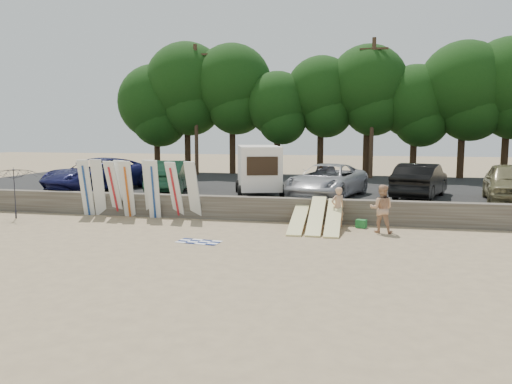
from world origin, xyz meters
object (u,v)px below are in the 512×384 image
at_px(car_2, 327,181).
at_px(beachgoer_a, 338,207).
at_px(cooler, 361,224).
at_px(car_1, 171,176).
at_px(beach_umbrella, 13,193).
at_px(box_trailer, 259,168).
at_px(beachgoer_b, 381,209).
at_px(car_3, 420,181).
at_px(car_4, 510,183).
at_px(car_0, 98,174).

distance_m(car_2, beachgoer_a, 3.82).
xyz_separation_m(car_2, cooler, (1.61, -3.59, -1.32)).
bearing_deg(car_1, beach_umbrella, 35.40).
xyz_separation_m(box_trailer, car_1, (-4.67, 0.39, -0.53)).
relative_size(box_trailer, car_1, 0.85).
bearing_deg(beachgoer_b, car_3, -105.37).
relative_size(car_1, beachgoer_a, 3.02).
relative_size(car_2, cooler, 14.72).
height_order(beachgoer_b, cooler, beachgoer_b).
bearing_deg(box_trailer, cooler, -54.30).
height_order(box_trailer, car_2, box_trailer).
height_order(car_2, beachgoer_a, car_2).
bearing_deg(car_4, car_1, -173.14).
bearing_deg(car_2, box_trailer, -167.55).
distance_m(car_3, beachgoer_b, 5.40).
bearing_deg(cooler, car_0, -176.77).
distance_m(car_0, beach_umbrella, 5.19).
bearing_deg(box_trailer, car_1, 158.50).
distance_m(car_0, cooler, 14.22).
bearing_deg(car_4, car_0, -172.15).
xyz_separation_m(car_4, beachgoer_b, (-5.57, -4.43, -0.66)).
relative_size(car_4, cooler, 13.27).
relative_size(beachgoer_a, beachgoer_b, 0.89).
bearing_deg(beach_umbrella, car_4, 12.68).
xyz_separation_m(car_1, beachgoer_b, (10.32, -4.95, -0.59)).
bearing_deg(beachgoer_a, cooler, 151.33).
xyz_separation_m(car_1, cooler, (9.59, -4.17, -1.34)).
bearing_deg(car_4, car_2, -170.84).
xyz_separation_m(car_3, car_4, (3.69, -0.60, 0.05)).
relative_size(box_trailer, car_0, 0.68).
xyz_separation_m(car_1, car_3, (12.21, 0.08, 0.01)).
relative_size(car_0, car_4, 1.20).
xyz_separation_m(car_1, beach_umbrella, (-5.14, -5.26, -0.36)).
height_order(car_0, car_3, car_0).
relative_size(car_0, beachgoer_a, 3.77).
bearing_deg(cooler, car_3, 77.91).
height_order(box_trailer, car_4, box_trailer).
bearing_deg(cooler, car_1, 175.99).
bearing_deg(box_trailer, car_4, -17.44).
distance_m(box_trailer, beach_umbrella, 10.99).
xyz_separation_m(box_trailer, beachgoer_a, (4.00, -3.89, -1.23)).
xyz_separation_m(beachgoer_b, beach_umbrella, (-15.46, -0.31, 0.23)).
bearing_deg(beachgoer_b, beach_umbrella, 6.34).
height_order(car_0, beach_umbrella, car_0).
bearing_deg(beachgoer_b, car_2, -56.66).
xyz_separation_m(car_2, beachgoer_a, (0.69, -3.70, -0.68)).
height_order(box_trailer, beachgoer_b, box_trailer).
distance_m(beachgoer_b, cooler, 1.30).
distance_m(beachgoer_a, beach_umbrella, 13.85).
bearing_deg(car_3, beachgoer_b, 86.44).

